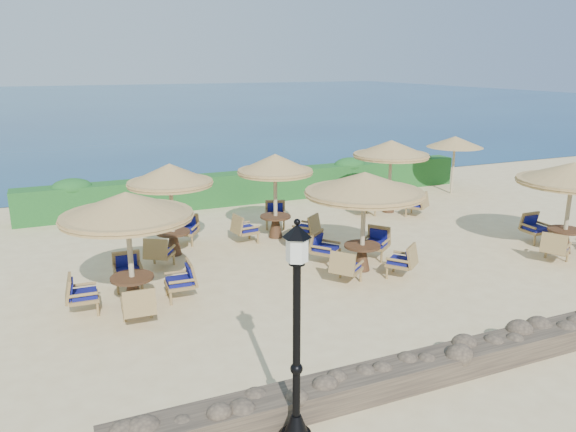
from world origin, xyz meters
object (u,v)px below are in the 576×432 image
at_px(cafe_set_1, 364,201).
at_px(cafe_set_2, 571,187).
at_px(extra_parasol, 455,142).
at_px(cafe_set_4, 275,182).
at_px(cafe_set_5, 391,161).
at_px(lamp_post, 297,346).
at_px(cafe_set_0, 128,228).
at_px(cafe_set_3, 171,190).

height_order(cafe_set_1, cafe_set_2, same).
distance_m(extra_parasol, cafe_set_4, 9.52).
distance_m(cafe_set_1, cafe_set_5, 6.25).
bearing_deg(cafe_set_2, cafe_set_4, 146.46).
bearing_deg(cafe_set_5, lamp_post, -128.96).
bearing_deg(cafe_set_4, cafe_set_2, -33.54).
height_order(lamp_post, cafe_set_4, lamp_post).
distance_m(cafe_set_0, cafe_set_2, 12.06).
distance_m(cafe_set_0, cafe_set_4, 6.02).
relative_size(lamp_post, cafe_set_3, 1.21).
xyz_separation_m(lamp_post, cafe_set_4, (3.49, 9.28, 0.23)).
xyz_separation_m(lamp_post, cafe_set_2, (10.57, 4.58, 0.41)).
bearing_deg(cafe_set_1, cafe_set_3, 143.27).
relative_size(lamp_post, extra_parasol, 1.38).
relative_size(cafe_set_2, cafe_set_5, 1.08).
relative_size(lamp_post, cafe_set_5, 1.19).
height_order(cafe_set_2, cafe_set_5, same).
height_order(extra_parasol, cafe_set_4, cafe_set_4).
relative_size(lamp_post, cafe_set_1, 1.06).
distance_m(extra_parasol, cafe_set_5, 4.40).
bearing_deg(cafe_set_1, cafe_set_4, 105.49).
bearing_deg(cafe_set_1, extra_parasol, 37.87).
bearing_deg(cafe_set_0, cafe_set_5, 25.34).
relative_size(extra_parasol, cafe_set_4, 0.88).
bearing_deg(cafe_set_0, lamp_post, -76.21).
xyz_separation_m(lamp_post, extra_parasol, (12.60, 12.00, 0.62)).
relative_size(extra_parasol, cafe_set_0, 0.83).
relative_size(extra_parasol, cafe_set_5, 0.86).
distance_m(cafe_set_2, cafe_set_5, 6.26).
bearing_deg(cafe_set_3, lamp_post, -91.16).
bearing_deg(cafe_set_3, cafe_set_5, 10.84).
bearing_deg(cafe_set_5, cafe_set_1, -129.79).
bearing_deg(cafe_set_5, cafe_set_2, -70.48).
xyz_separation_m(extra_parasol, cafe_set_1, (-8.12, -6.31, -0.27)).
bearing_deg(cafe_set_4, cafe_set_5, 13.58).
bearing_deg(extra_parasol, cafe_set_3, -165.97).
height_order(extra_parasol, cafe_set_1, cafe_set_1).
distance_m(cafe_set_1, cafe_set_3, 5.37).
bearing_deg(cafe_set_3, extra_parasol, 14.03).
bearing_deg(extra_parasol, cafe_set_2, -105.29).
xyz_separation_m(cafe_set_1, cafe_set_2, (6.09, -1.10, 0.06)).
bearing_deg(cafe_set_5, cafe_set_3, -169.16).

